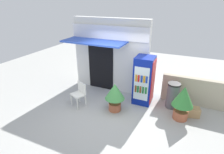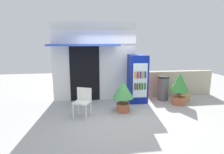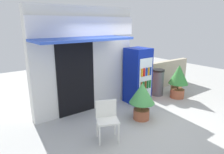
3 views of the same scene
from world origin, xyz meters
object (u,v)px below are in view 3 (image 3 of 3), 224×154
at_px(drink_cooler, 138,76).
at_px(plastic_chair, 107,117).
at_px(potted_plant_near_shop, 142,97).
at_px(cardboard_box, 176,89).
at_px(trash_bin, 158,82).
at_px(potted_plant_curbside, 179,78).

relative_size(drink_cooler, plastic_chair, 2.03).
height_order(drink_cooler, plastic_chair, drink_cooler).
bearing_deg(potted_plant_near_shop, cardboard_box, 15.67).
distance_m(drink_cooler, trash_bin, 1.12).
relative_size(plastic_chair, potted_plant_curbside, 0.75).
xyz_separation_m(plastic_chair, potted_plant_near_shop, (1.27, 0.20, 0.12)).
xyz_separation_m(drink_cooler, plastic_chair, (-2.00, -1.13, -0.36)).
relative_size(plastic_chair, cardboard_box, 2.12).
height_order(drink_cooler, potted_plant_curbside, drink_cooler).
bearing_deg(plastic_chair, trash_bin, 21.47).
xyz_separation_m(drink_cooler, trash_bin, (1.04, 0.06, -0.41)).
distance_m(plastic_chair, trash_bin, 3.27).
bearing_deg(drink_cooler, potted_plant_curbside, -21.15).
bearing_deg(potted_plant_curbside, trash_bin, 119.88).
relative_size(potted_plant_curbside, cardboard_box, 2.82).
xyz_separation_m(drink_cooler, cardboard_box, (1.75, -0.24, -0.72)).
distance_m(plastic_chair, potted_plant_near_shop, 1.29).
bearing_deg(trash_bin, cardboard_box, -22.76).
relative_size(drink_cooler, potted_plant_near_shop, 1.74).
height_order(drink_cooler, cardboard_box, drink_cooler).
xyz_separation_m(potted_plant_curbside, cardboard_box, (0.37, 0.30, -0.54)).
xyz_separation_m(trash_bin, cardboard_box, (0.71, -0.30, -0.31)).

